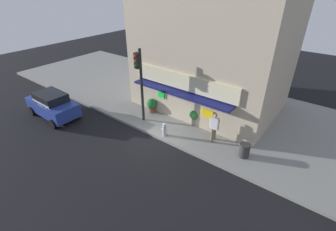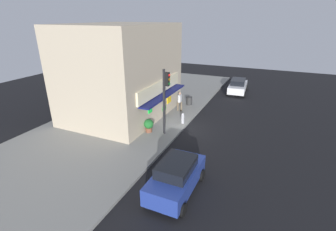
# 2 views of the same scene
# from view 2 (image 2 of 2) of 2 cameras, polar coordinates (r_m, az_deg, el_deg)

# --- Properties ---
(ground_plane) EXTENTS (56.05, 56.05, 0.00)m
(ground_plane) POSITION_cam_2_polar(r_m,az_deg,el_deg) (20.07, 3.97, -2.92)
(ground_plane) COLOR black
(sidewalk) EXTENTS (37.37, 10.76, 0.17)m
(sidewalk) POSITION_cam_2_polar(r_m,az_deg,el_deg) (22.27, -9.12, -0.31)
(sidewalk) COLOR gray
(sidewalk) RESTS_ON ground_plane
(corner_building) EXTENTS (9.78, 8.02, 7.75)m
(corner_building) POSITION_cam_2_polar(r_m,az_deg,el_deg) (21.80, -10.62, 10.01)
(corner_building) COLOR tan
(corner_building) RESTS_ON sidewalk
(traffic_light) EXTENTS (0.32, 0.58, 4.88)m
(traffic_light) POSITION_cam_2_polar(r_m,az_deg,el_deg) (17.60, -0.62, 5.06)
(traffic_light) COLOR black
(traffic_light) RESTS_ON sidewalk
(fire_hydrant) EXTENTS (0.50, 0.26, 0.88)m
(fire_hydrant) POSITION_cam_2_polar(r_m,az_deg,el_deg) (20.37, 3.42, -0.68)
(fire_hydrant) COLOR #B2B2B7
(fire_hydrant) RESTS_ON sidewalk
(trash_can) EXTENTS (0.58, 0.58, 0.79)m
(trash_can) POSITION_cam_2_polar(r_m,az_deg,el_deg) (24.82, 4.95, 3.43)
(trash_can) COLOR #2D2D2D
(trash_can) RESTS_ON sidewalk
(pedestrian) EXTENTS (0.60, 0.50, 1.81)m
(pedestrian) POSITION_cam_2_polar(r_m,az_deg,el_deg) (22.91, 2.73, 3.51)
(pedestrian) COLOR brown
(pedestrian) RESTS_ON sidewalk
(potted_plant_by_doorway) EXTENTS (0.74, 0.74, 1.03)m
(potted_plant_by_doorway) POSITION_cam_2_polar(r_m,az_deg,el_deg) (18.83, -4.50, -2.17)
(potted_plant_by_doorway) COLOR brown
(potted_plant_by_doorway) RESTS_ON sidewalk
(potted_plant_by_window) EXTENTS (0.78, 0.78, 1.16)m
(potted_plant_by_window) POSITION_cam_2_polar(r_m,az_deg,el_deg) (21.76, -1.45, 1.54)
(potted_plant_by_window) COLOR gray
(potted_plant_by_window) RESTS_ON sidewalk
(parked_car_white) EXTENTS (4.60, 2.28, 1.61)m
(parked_car_white) POSITION_cam_2_polar(r_m,az_deg,el_deg) (30.28, 15.87, 6.62)
(parked_car_white) COLOR silver
(parked_car_white) RESTS_ON ground_plane
(parked_car_blue) EXTENTS (4.12, 2.09, 1.78)m
(parked_car_blue) POSITION_cam_2_polar(r_m,az_deg,el_deg) (12.86, 1.93, -13.89)
(parked_car_blue) COLOR navy
(parked_car_blue) RESTS_ON ground_plane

